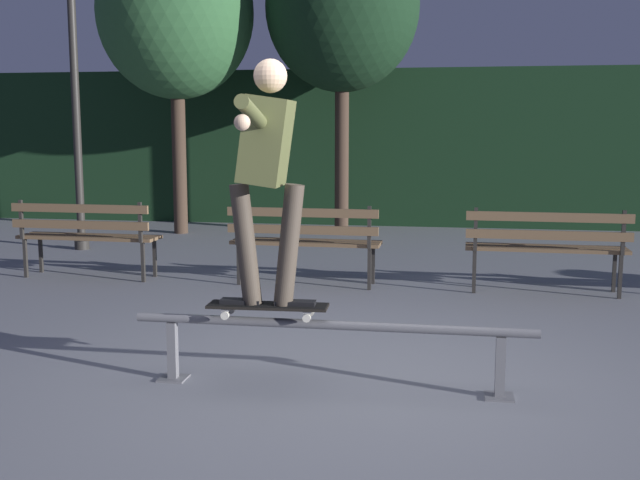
# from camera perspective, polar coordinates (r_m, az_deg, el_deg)

# --- Properties ---
(ground_plane) EXTENTS (90.00, 90.00, 0.00)m
(ground_plane) POSITION_cam_1_polar(r_m,az_deg,el_deg) (5.16, 0.89, -10.61)
(ground_plane) COLOR slate
(hedge_backdrop) EXTENTS (24.00, 1.20, 2.66)m
(hedge_backdrop) POSITION_cam_1_polar(r_m,az_deg,el_deg) (13.82, 6.64, 6.79)
(hedge_backdrop) COLOR black
(hedge_backdrop) RESTS_ON ground
(grind_rail) EXTENTS (2.60, 0.18, 0.45)m
(grind_rail) POSITION_cam_1_polar(r_m,az_deg,el_deg) (5.00, 0.79, -7.08)
(grind_rail) COLOR slate
(grind_rail) RESTS_ON ground
(skateboard) EXTENTS (0.79, 0.23, 0.09)m
(skateboard) POSITION_cam_1_polar(r_m,az_deg,el_deg) (5.04, -3.85, -4.91)
(skateboard) COLOR black
(skateboard) RESTS_ON grind_rail
(skateboarder) EXTENTS (0.62, 1.41, 1.56)m
(skateboarder) POSITION_cam_1_polar(r_m,az_deg,el_deg) (4.91, -3.93, 5.79)
(skateboarder) COLOR black
(skateboarder) RESTS_ON skateboard
(park_bench_leftmost) EXTENTS (1.61, 0.45, 0.88)m
(park_bench_leftmost) POSITION_cam_1_polar(r_m,az_deg,el_deg) (8.98, -16.87, 0.65)
(park_bench_leftmost) COLOR #282623
(park_bench_leftmost) RESTS_ON ground
(park_bench_left_center) EXTENTS (1.61, 0.45, 0.88)m
(park_bench_left_center) POSITION_cam_1_polar(r_m,az_deg,el_deg) (8.19, -1.15, 0.29)
(park_bench_left_center) COLOR #282623
(park_bench_left_center) RESTS_ON ground
(park_bench_right_center) EXTENTS (1.61, 0.45, 0.88)m
(park_bench_right_center) POSITION_cam_1_polar(r_m,az_deg,el_deg) (8.10, 16.33, -0.13)
(park_bench_right_center) COLOR #282623
(park_bench_right_center) RESTS_ON ground
(tree_behind_benches) EXTENTS (2.37, 2.37, 4.82)m
(tree_behind_benches) POSITION_cam_1_polar(r_m,az_deg,el_deg) (12.40, 1.65, 16.74)
(tree_behind_benches) COLOR #3D2D23
(tree_behind_benches) RESTS_ON ground
(tree_far_left) EXTENTS (2.41, 2.41, 4.77)m
(tree_far_left) POSITION_cam_1_polar(r_m,az_deg,el_deg) (12.63, -10.58, 16.08)
(tree_far_left) COLOR #3D2D23
(tree_far_left) RESTS_ON ground
(lamp_post_left) EXTENTS (0.32, 0.32, 3.90)m
(lamp_post_left) POSITION_cam_1_polar(r_m,az_deg,el_deg) (11.18, -17.64, 12.03)
(lamp_post_left) COLOR #282623
(lamp_post_left) RESTS_ON ground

